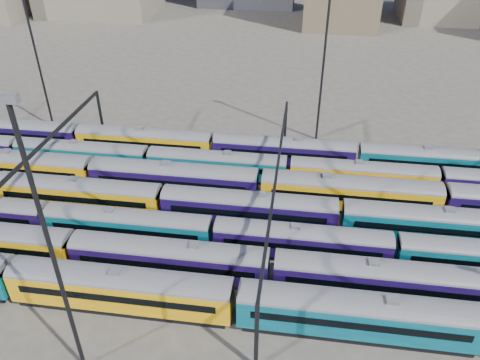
# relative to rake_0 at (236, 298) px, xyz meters

# --- Properties ---
(ground) EXTENTS (500.00, 500.00, 0.00)m
(ground) POSITION_rel_rake_0_xyz_m (-7.47, 15.00, -2.92)
(ground) COLOR #46423B
(ground) RESTS_ON ground
(rake_0) EXTENTS (135.21, 3.29, 5.56)m
(rake_0) POSITION_rel_rake_0_xyz_m (0.00, 0.00, 0.00)
(rake_0) COLOR black
(rake_0) RESTS_ON ground
(rake_1) EXTENTS (129.03, 3.15, 5.30)m
(rake_1) POSITION_rel_rake_0_xyz_m (2.99, 5.00, -0.14)
(rake_1) COLOR black
(rake_1) RESTS_ON ground
(rake_2) EXTENTS (140.06, 2.93, 4.92)m
(rake_2) POSITION_rel_rake_0_xyz_m (-14.14, 10.00, -0.34)
(rake_2) COLOR black
(rake_2) RESTS_ON ground
(rake_3) EXTENTS (108.46, 3.18, 5.36)m
(rake_3) POSITION_rel_rake_0_xyz_m (-22.44, 15.00, -0.11)
(rake_3) COLOR black
(rake_3) RESTS_ON ground
(rake_4) EXTENTS (137.04, 3.34, 5.64)m
(rake_4) POSITION_rel_rake_0_xyz_m (-22.76, 20.00, 0.04)
(rake_4) COLOR black
(rake_4) RESTS_ON ground
(rake_5) EXTENTS (99.89, 2.93, 4.92)m
(rake_5) POSITION_rel_rake_0_xyz_m (-6.43, 25.00, -0.34)
(rake_5) COLOR black
(rake_5) RESTS_ON ground
(rake_6) EXTENTS (148.24, 3.10, 5.22)m
(rake_6) POSITION_rel_rake_0_xyz_m (-18.62, 30.00, -0.18)
(rake_6) COLOR black
(rake_6) RESTS_ON ground
(gantry_1) EXTENTS (0.35, 40.35, 8.03)m
(gantry_1) POSITION_rel_rake_0_xyz_m (-27.47, 15.00, 3.87)
(gantry_1) COLOR black
(gantry_1) RESTS_ON ground
(gantry_2) EXTENTS (0.35, 40.35, 8.03)m
(gantry_2) POSITION_rel_rake_0_xyz_m (2.53, 15.00, 3.87)
(gantry_2) COLOR black
(gantry_2) RESTS_ON ground
(mast_1) EXTENTS (1.40, 0.50, 25.60)m
(mast_1) POSITION_rel_rake_0_xyz_m (-37.47, 37.00, 11.05)
(mast_1) COLOR black
(mast_1) RESTS_ON ground
(mast_2) EXTENTS (1.40, 0.50, 25.60)m
(mast_2) POSITION_rel_rake_0_xyz_m (-12.47, -7.00, 11.05)
(mast_2) COLOR black
(mast_2) RESTS_ON ground
(mast_3) EXTENTS (1.40, 0.50, 25.60)m
(mast_3) POSITION_rel_rake_0_xyz_m (7.53, 39.00, 11.05)
(mast_3) COLOR black
(mast_3) RESTS_ON ground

